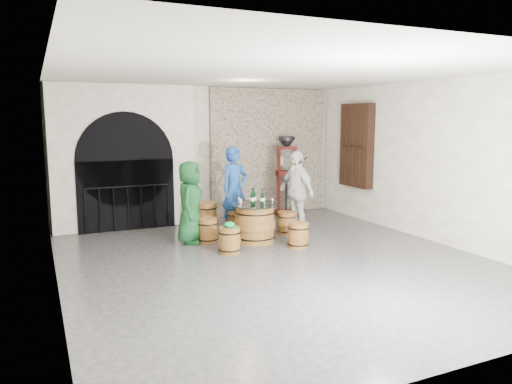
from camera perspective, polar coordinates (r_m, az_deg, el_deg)
name	(u,v)px	position (r m, az deg, el deg)	size (l,w,h in m)	color
ground	(276,261)	(8.49, 2.37, -8.14)	(8.00, 8.00, 0.00)	#2D2D30
wall_back	(202,154)	(11.86, -6.41, 4.50)	(8.00, 8.00, 0.00)	white
wall_front	(470,210)	(4.98, 23.84, -1.97)	(8.00, 8.00, 0.00)	white
wall_left	(52,181)	(7.29, -22.91, 1.25)	(8.00, 8.00, 0.00)	white
wall_right	(434,162)	(10.24, 20.20, 3.36)	(8.00, 8.00, 0.00)	white
ceiling	(277,72)	(8.15, 2.51, 13.91)	(8.00, 8.00, 0.00)	beige
stone_facing_panel	(269,152)	(12.48, 1.57, 4.76)	(3.20, 0.12, 3.18)	gray
arched_opening	(124,158)	(11.15, -15.31, 3.89)	(3.10, 0.60, 3.19)	white
shuttered_window	(356,146)	(11.97, 11.71, 5.38)	(0.23, 1.10, 2.00)	black
barrel_table	(255,223)	(9.69, -0.14, -3.68)	(1.00, 1.00, 0.77)	brown
barrel_stool_left	(208,231)	(9.71, -5.70, -4.55)	(0.42, 0.42, 0.48)	brown
barrel_stool_far	(236,221)	(10.55, -2.37, -3.44)	(0.42, 0.42, 0.48)	brown
barrel_stool_right	(287,223)	(10.37, 3.63, -3.66)	(0.42, 0.42, 0.48)	brown
barrel_stool_near_right	(298,235)	(9.33, 5.00, -5.08)	(0.42, 0.42, 0.48)	brown
barrel_stool_near_left	(230,240)	(8.94, -3.13, -5.68)	(0.42, 0.42, 0.48)	brown
green_cap	(230,225)	(8.87, -3.12, -3.88)	(0.25, 0.20, 0.11)	#0C8C39
person_green	(190,202)	(9.62, -7.78, -1.21)	(0.80, 0.52, 1.63)	#134520
person_blue	(235,189)	(10.49, -2.53, 0.30)	(0.68, 0.44, 1.85)	navy
person_white	(296,192)	(10.47, 4.75, 0.03)	(1.04, 0.43, 1.77)	silver
wine_bottle_left	(253,198)	(9.55, -0.41, -0.69)	(0.08, 0.08, 0.32)	black
wine_bottle_center	(262,198)	(9.52, 0.75, -0.72)	(0.08, 0.08, 0.32)	black
wine_bottle_right	(254,197)	(9.65, -0.27, -0.60)	(0.08, 0.08, 0.32)	black
tasting_glass_a	(241,203)	(9.44, -1.80, -1.31)	(0.05, 0.05, 0.10)	#B37722
tasting_glass_b	(264,201)	(9.69, 0.98, -1.05)	(0.05, 0.05, 0.10)	#B37722
tasting_glass_c	(239,200)	(9.80, -2.02, -0.94)	(0.05, 0.05, 0.10)	#B37722
tasting_glass_d	(256,199)	(9.96, -0.04, -0.78)	(0.05, 0.05, 0.10)	#B37722
tasting_glass_e	(272,201)	(9.69, 1.95, -1.05)	(0.05, 0.05, 0.10)	#B37722
tasting_glass_f	(241,201)	(9.66, -1.78, -1.08)	(0.05, 0.05, 0.10)	#B37722
side_barrel	(206,217)	(10.67, -5.85, -2.92)	(0.48, 0.48, 0.64)	brown
corking_press	(287,170)	(12.29, 3.63, 2.64)	(0.84, 0.55, 2.00)	#4F110D
control_box	(279,161)	(12.54, 2.76, 3.63)	(0.18, 0.10, 0.22)	silver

